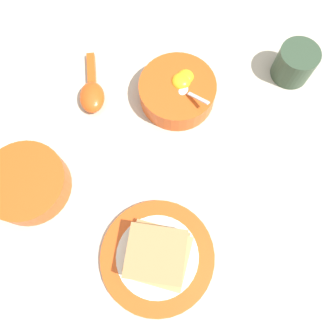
{
  "coord_description": "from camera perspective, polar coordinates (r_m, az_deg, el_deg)",
  "views": [
    {
      "loc": [
        -0.25,
        -0.12,
        0.62
      ],
      "look_at": [
        -0.08,
        -0.02,
        0.02
      ],
      "focal_mm": 35.0,
      "sensor_mm": 36.0,
      "label": 1
    }
  ],
  "objects": [
    {
      "name": "soup_spoon",
      "position": [
        0.73,
        -13.09,
        12.56
      ],
      "size": [
        0.14,
        0.12,
        0.03
      ],
      "color": "#DB5119",
      "rests_on": "ground_plane"
    },
    {
      "name": "congee_bowl",
      "position": [
        0.67,
        -23.4,
        -2.42
      ],
      "size": [
        0.16,
        0.16,
        0.05
      ],
      "color": "#DB5119",
      "rests_on": "ground_plane"
    },
    {
      "name": "drinking_cup",
      "position": [
        0.77,
        21.26,
        16.68
      ],
      "size": [
        0.08,
        0.08,
        0.07
      ],
      "color": "#334733",
      "rests_on": "ground_plane"
    },
    {
      "name": "egg_bowl",
      "position": [
        0.7,
        1.67,
        13.29
      ],
      "size": [
        0.16,
        0.16,
        0.08
      ],
      "color": "#DB5119",
      "rests_on": "ground_plane"
    },
    {
      "name": "toast_sandwich",
      "position": [
        0.59,
        -1.9,
        -14.79
      ],
      "size": [
        0.13,
        0.13,
        0.04
      ],
      "color": "tan",
      "rests_on": "toast_plate"
    },
    {
      "name": "toast_plate",
      "position": [
        0.62,
        -1.86,
        -15.17
      ],
      "size": [
        0.21,
        0.21,
        0.01
      ],
      "color": "#DB5119",
      "rests_on": "ground_plane"
    },
    {
      "name": "ground_plane",
      "position": [
        0.68,
        2.44,
        5.82
      ],
      "size": [
        3.0,
        3.0,
        0.0
      ],
      "primitive_type": "plane",
      "color": "beige"
    }
  ]
}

